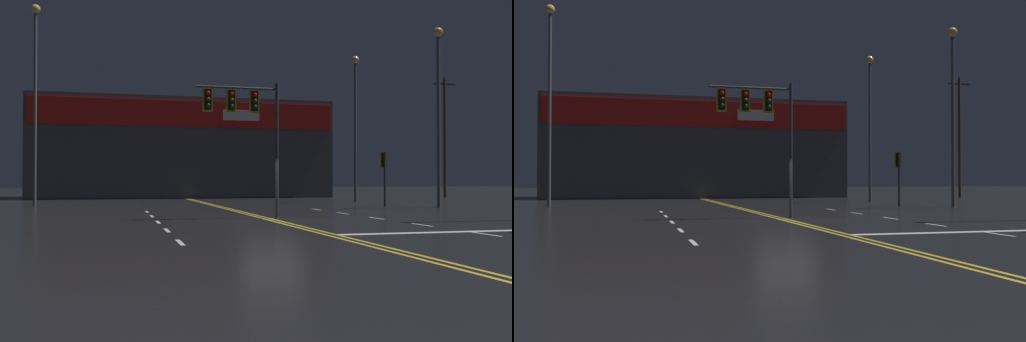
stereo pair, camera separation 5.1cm
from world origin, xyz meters
TOP-DOWN VIEW (x-y plane):
  - ground_plane at (0.00, 0.00)m, footprint 200.00×200.00m
  - road_markings at (0.80, -1.12)m, footprint 13.40×60.00m
  - traffic_signal_median at (-0.90, 1.40)m, footprint 3.55×0.36m
  - traffic_signal_corner_northeast at (9.58, 9.33)m, footprint 0.42×0.36m
  - streetlight_near_left at (11.06, 16.75)m, footprint 0.56×0.56m
  - streetlight_near_right at (12.19, 7.61)m, footprint 0.56×0.56m
  - streetlight_far_right at (-10.75, 14.74)m, footprint 0.56×0.56m
  - building_backdrop at (0.00, 31.27)m, footprint 26.20×10.23m
  - utility_pole_row at (-1.25, 24.37)m, footprint 48.51×0.26m

SIDE VIEW (x-z plane):
  - ground_plane at x=0.00m, z-range 0.00..0.00m
  - road_markings at x=0.80m, z-range 0.00..0.01m
  - traffic_signal_corner_northeast at x=9.58m, z-range 0.77..4.08m
  - building_backdrop at x=0.00m, z-range 0.01..8.72m
  - traffic_signal_median at x=-0.90m, z-range 1.61..7.32m
  - utility_pole_row at x=-1.25m, z-range -0.14..12.29m
  - streetlight_near_right at x=12.19m, z-range 1.35..11.85m
  - streetlight_near_left at x=11.06m, z-range 1.36..12.06m
  - streetlight_far_right at x=-10.75m, z-range 1.42..13.67m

